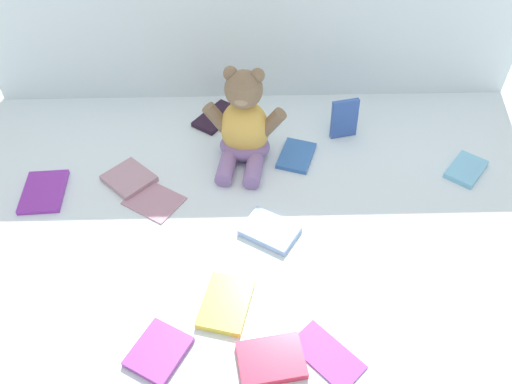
{
  "coord_description": "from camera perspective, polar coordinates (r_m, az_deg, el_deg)",
  "views": [
    {
      "loc": [
        -0.03,
        -0.86,
        0.87
      ],
      "look_at": [
        -0.01,
        -0.1,
        0.1
      ],
      "focal_mm": 35.0,
      "sensor_mm": 36.0,
      "label": 1
    }
  ],
  "objects": [
    {
      "name": "book_case_12",
      "position": [
        1.45,
        -4.53,
        8.55
      ],
      "size": [
        0.14,
        0.16,
        0.01
      ],
      "primitive_type": "cube",
      "rotation": [
        0.0,
        0.0,
        5.66
      ],
      "color": "black",
      "rests_on": "ground_plane"
    },
    {
      "name": "book_case_9",
      "position": [
        1.29,
        -14.31,
        1.5
      ],
      "size": [
        0.15,
        0.15,
        0.02
      ],
      "primitive_type": "cube",
      "rotation": [
        0.0,
        0.0,
        3.94
      ],
      "color": "#AB808E",
      "rests_on": "ground_plane"
    },
    {
      "name": "book_case_7",
      "position": [
        1.13,
        1.61,
        -4.42
      ],
      "size": [
        0.15,
        0.14,
        0.02
      ],
      "primitive_type": "cube",
      "rotation": [
        0.0,
        0.0,
        1.01
      ],
      "color": "#8AA8DE",
      "rests_on": "ground_plane"
    },
    {
      "name": "book_case_1",
      "position": [
        1.22,
        -11.58,
        -0.94
      ],
      "size": [
        0.16,
        0.15,
        0.01
      ],
      "primitive_type": "cube",
      "rotation": [
        0.0,
        0.0,
        4.13
      ],
      "color": "#AB798D",
      "rests_on": "ground_plane"
    },
    {
      "name": "book_case_10",
      "position": [
        1.38,
        10.07,
        8.25
      ],
      "size": [
        0.08,
        0.04,
        0.11
      ],
      "primitive_type": "cube",
      "rotation": [
        -0.09,
        0.0,
        0.22
      ],
      "color": "#3559AC",
      "rests_on": "ground_plane"
    },
    {
      "name": "ground_plane",
      "position": [
        1.23,
        0.33,
        0.07
      ],
      "size": [
        3.2,
        3.2,
        0.0
      ],
      "primitive_type": "plane",
      "color": "silver"
    },
    {
      "name": "book_case_8",
      "position": [
        0.99,
        -11.06,
        -17.47
      ],
      "size": [
        0.13,
        0.14,
        0.01
      ],
      "primitive_type": "cube",
      "rotation": [
        0.0,
        0.0,
        5.77
      ],
      "color": "#8C3791",
      "rests_on": "ground_plane"
    },
    {
      "name": "book_case_3",
      "position": [
        1.02,
        -3.47,
        -12.6
      ],
      "size": [
        0.12,
        0.14,
        0.02
      ],
      "primitive_type": "cube",
      "rotation": [
        0.0,
        0.0,
        2.89
      ],
      "color": "yellow",
      "rests_on": "ground_plane"
    },
    {
      "name": "book_case_6",
      "position": [
        1.32,
        4.63,
        4.17
      ],
      "size": [
        0.12,
        0.14,
        0.01
      ],
      "primitive_type": "cube",
      "rotation": [
        0.0,
        0.0,
        2.8
      ],
      "color": "#3465AD",
      "rests_on": "ground_plane"
    },
    {
      "name": "teddy_bear",
      "position": [
        1.26,
        -1.37,
        7.45
      ],
      "size": [
        0.21,
        0.2,
        0.26
      ],
      "rotation": [
        0.0,
        0.0,
        -0.16
      ],
      "color": "#E5B24C",
      "rests_on": "ground_plane"
    },
    {
      "name": "book_case_0",
      "position": [
        0.98,
        8.13,
        -17.95
      ],
      "size": [
        0.14,
        0.15,
        0.01
      ],
      "primitive_type": "cube",
      "rotation": [
        0.0,
        0.0,
        0.74
      ],
      "color": "purple",
      "rests_on": "ground_plane"
    },
    {
      "name": "book_case_5",
      "position": [
        1.38,
        22.87,
        2.4
      ],
      "size": [
        0.13,
        0.14,
        0.01
      ],
      "primitive_type": "cube",
      "rotation": [
        0.0,
        0.0,
        2.45
      ],
      "color": "#73BBE0",
      "rests_on": "ground_plane"
    },
    {
      "name": "book_case_11",
      "position": [
        1.32,
        -23.08,
        0.04
      ],
      "size": [
        0.11,
        0.14,
        0.01
      ],
      "primitive_type": "cube",
      "rotation": [
        0.0,
        0.0,
        3.2
      ],
      "color": "purple",
      "rests_on": "ground_plane"
    },
    {
      "name": "book_case_4",
      "position": [
        0.96,
        1.74,
        -18.64
      ],
      "size": [
        0.13,
        0.1,
        0.02
      ],
      "primitive_type": "cube",
      "rotation": [
        0.0,
        0.0,
        1.72
      ],
      "color": "#D22643",
      "rests_on": "ground_plane"
    }
  ]
}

